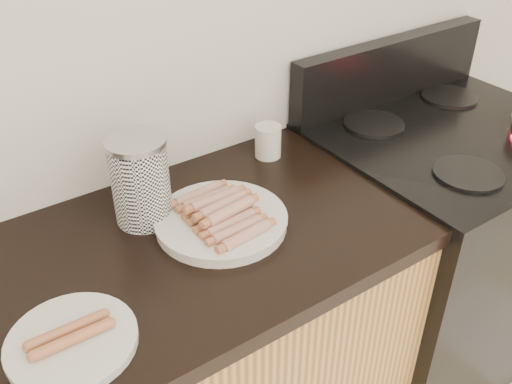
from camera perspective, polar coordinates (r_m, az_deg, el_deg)
wall_back at (r=1.38m, az=-10.38°, el=16.84°), size 4.00×0.04×2.60m
stove at (r=2.01m, az=17.08°, el=-5.80°), size 0.76×0.65×0.91m
stove_panel at (r=1.89m, az=13.30°, el=11.82°), size 0.76×0.06×0.20m
burner_near_left at (r=1.56m, az=20.47°, el=1.74°), size 0.18×0.18×0.01m
burner_far_left at (r=1.74m, az=11.73°, el=6.68°), size 0.18×0.18×0.01m
burner_far_right at (r=1.98m, az=18.78°, el=9.00°), size 0.18×0.18×0.01m
main_plate at (r=1.30m, az=-3.50°, el=-3.01°), size 0.38×0.38×0.02m
side_plate at (r=1.09m, az=-17.92°, el=-14.04°), size 0.29×0.29×0.02m
hotdog_pile at (r=1.29m, az=-3.54°, el=-1.97°), size 0.12×0.23×0.05m
plain_sausages at (r=1.08m, az=-18.10°, el=-13.36°), size 0.14×0.05×0.02m
canister at (r=1.30m, az=-11.49°, el=1.17°), size 0.13×0.13×0.21m
mug at (r=1.55m, az=1.21°, el=5.10°), size 0.10×0.10×0.09m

